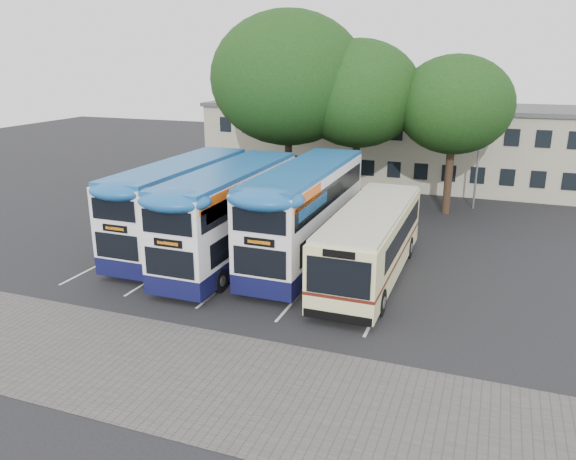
% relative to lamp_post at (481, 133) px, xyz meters
% --- Properties ---
extents(ground, '(120.00, 120.00, 0.00)m').
position_rel_lamp_post_xyz_m(ground, '(-6.00, -19.97, -5.08)').
color(ground, black).
rests_on(ground, ground).
extents(paving_strip, '(40.00, 6.00, 0.01)m').
position_rel_lamp_post_xyz_m(paving_strip, '(-8.00, -24.97, -5.08)').
color(paving_strip, '#595654').
rests_on(paving_strip, ground).
extents(bay_lines, '(14.12, 11.00, 0.01)m').
position_rel_lamp_post_xyz_m(bay_lines, '(-9.75, -14.97, -5.08)').
color(bay_lines, silver).
rests_on(bay_lines, ground).
extents(depot_building, '(32.40, 8.40, 6.20)m').
position_rel_lamp_post_xyz_m(depot_building, '(-6.00, 7.02, -1.93)').
color(depot_building, '#A99E88').
rests_on(depot_building, ground).
extents(lamp_post, '(0.25, 1.05, 9.06)m').
position_rel_lamp_post_xyz_m(lamp_post, '(0.00, 0.00, 0.00)').
color(lamp_post, gray).
rests_on(lamp_post, ground).
extents(tree_left, '(10.23, 10.23, 12.82)m').
position_rel_lamp_post_xyz_m(tree_left, '(-12.19, -3.12, 3.38)').
color(tree_left, black).
rests_on(tree_left, ground).
extents(tree_mid, '(8.11, 8.11, 10.99)m').
position_rel_lamp_post_xyz_m(tree_mid, '(-7.65, -2.34, 2.45)').
color(tree_mid, black).
rests_on(tree_mid, ground).
extents(tree_right, '(7.18, 7.18, 10.04)m').
position_rel_lamp_post_xyz_m(tree_right, '(-1.63, -1.88, 1.89)').
color(tree_right, black).
rests_on(tree_right, ground).
extents(bus_dd_left, '(2.68, 11.05, 4.61)m').
position_rel_lamp_post_xyz_m(bus_dd_left, '(-14.20, -13.91, -2.55)').
color(bus_dd_left, '#11123E').
rests_on(bus_dd_left, ground).
extents(bus_dd_mid, '(2.74, 11.29, 4.71)m').
position_rel_lamp_post_xyz_m(bus_dd_mid, '(-10.83, -14.87, -2.49)').
color(bus_dd_mid, '#11123E').
rests_on(bus_dd_mid, ground).
extents(bus_dd_right, '(2.80, 11.53, 4.81)m').
position_rel_lamp_post_xyz_m(bus_dd_right, '(-7.39, -13.51, -2.44)').
color(bus_dd_right, '#11123E').
rests_on(bus_dd_right, ground).
extents(bus_single, '(2.84, 11.15, 3.33)m').
position_rel_lamp_post_xyz_m(bus_single, '(-3.86, -14.55, -3.20)').
color(bus_single, '#F5F0A3').
rests_on(bus_single, ground).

